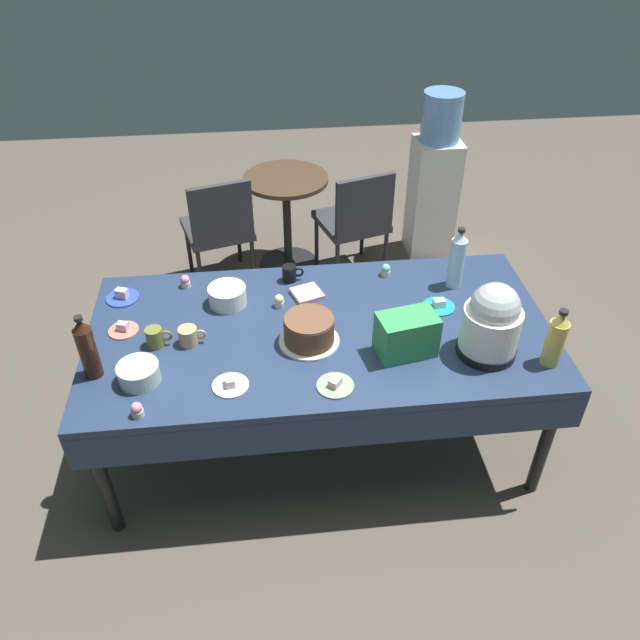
# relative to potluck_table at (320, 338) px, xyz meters

# --- Properties ---
(ground) EXTENTS (9.00, 9.00, 0.00)m
(ground) POSITION_rel_potluck_table_xyz_m (0.00, 0.00, -0.69)
(ground) COLOR brown
(potluck_table) EXTENTS (2.20, 1.10, 0.75)m
(potluck_table) POSITION_rel_potluck_table_xyz_m (0.00, 0.00, 0.00)
(potluck_table) COLOR navy
(potluck_table) RESTS_ON ground
(frosted_layer_cake) EXTENTS (0.28, 0.28, 0.14)m
(frosted_layer_cake) POSITION_rel_potluck_table_xyz_m (-0.06, -0.10, 0.13)
(frosted_layer_cake) COLOR silver
(frosted_layer_cake) RESTS_ON potluck_table
(slow_cooker) EXTENTS (0.27, 0.27, 0.36)m
(slow_cooker) POSITION_rel_potluck_table_xyz_m (0.73, -0.26, 0.23)
(slow_cooker) COLOR black
(slow_cooker) RESTS_ON potluck_table
(glass_salad_bowl) EXTENTS (0.18, 0.18, 0.09)m
(glass_salad_bowl) POSITION_rel_potluck_table_xyz_m (-0.81, -0.27, 0.10)
(glass_salad_bowl) COLOR #B2C6BC
(glass_salad_bowl) RESTS_ON potluck_table
(ceramic_snack_bowl) EXTENTS (0.19, 0.19, 0.10)m
(ceramic_snack_bowl) POSITION_rel_potluck_table_xyz_m (-0.44, 0.25, 0.11)
(ceramic_snack_bowl) COLOR silver
(ceramic_snack_bowl) RESTS_ON potluck_table
(dessert_plate_coral) EXTENTS (0.14, 0.14, 0.05)m
(dessert_plate_coral) POSITION_rel_potluck_table_xyz_m (-0.93, 0.08, 0.07)
(dessert_plate_coral) COLOR #E07266
(dessert_plate_coral) RESTS_ON potluck_table
(dessert_plate_teal) EXTENTS (0.16, 0.16, 0.05)m
(dessert_plate_teal) POSITION_rel_potluck_table_xyz_m (0.61, 0.10, 0.07)
(dessert_plate_teal) COLOR teal
(dessert_plate_teal) RESTS_ON potluck_table
(dessert_plate_white) EXTENTS (0.16, 0.16, 0.05)m
(dessert_plate_white) POSITION_rel_potluck_table_xyz_m (-0.42, -0.35, 0.07)
(dessert_plate_white) COLOR white
(dessert_plate_white) RESTS_ON potluck_table
(dessert_plate_cobalt) EXTENTS (0.17, 0.17, 0.06)m
(dessert_plate_cobalt) POSITION_rel_potluck_table_xyz_m (-0.97, 0.35, 0.08)
(dessert_plate_cobalt) COLOR #2D4CB2
(dessert_plate_cobalt) RESTS_ON potluck_table
(dessert_plate_sage) EXTENTS (0.16, 0.16, 0.04)m
(dessert_plate_sage) POSITION_rel_potluck_table_xyz_m (0.02, -0.40, 0.07)
(dessert_plate_sage) COLOR #8CA87F
(dessert_plate_sage) RESTS_ON potluck_table
(cupcake_rose) EXTENTS (0.05, 0.05, 0.07)m
(cupcake_rose) POSITION_rel_potluck_table_xyz_m (-0.66, 0.42, 0.09)
(cupcake_rose) COLOR beige
(cupcake_rose) RESTS_ON potluck_table
(cupcake_berry) EXTENTS (0.05, 0.05, 0.07)m
(cupcake_berry) POSITION_rel_potluck_table_xyz_m (-0.18, 0.20, 0.09)
(cupcake_berry) COLOR beige
(cupcake_berry) RESTS_ON potluck_table
(cupcake_cocoa) EXTENTS (0.05, 0.05, 0.07)m
(cupcake_cocoa) POSITION_rel_potluck_table_xyz_m (0.40, 0.41, 0.09)
(cupcake_cocoa) COLOR beige
(cupcake_cocoa) RESTS_ON potluck_table
(cupcake_mint) EXTENTS (0.05, 0.05, 0.07)m
(cupcake_mint) POSITION_rel_potluck_table_xyz_m (-0.80, -0.48, 0.09)
(cupcake_mint) COLOR beige
(cupcake_mint) RESTS_ON potluck_table
(soda_bottle_cola) EXTENTS (0.08, 0.08, 0.32)m
(soda_bottle_cola) POSITION_rel_potluck_table_xyz_m (-1.01, -0.21, 0.21)
(soda_bottle_cola) COLOR #33190F
(soda_bottle_cola) RESTS_ON potluck_table
(soda_bottle_ginger_ale) EXTENTS (0.09, 0.09, 0.29)m
(soda_bottle_ginger_ale) POSITION_rel_potluck_table_xyz_m (0.99, -0.35, 0.20)
(soda_bottle_ginger_ale) COLOR gold
(soda_bottle_ginger_ale) RESTS_ON potluck_table
(soda_bottle_water) EXTENTS (0.08, 0.08, 0.34)m
(soda_bottle_water) POSITION_rel_potluck_table_xyz_m (0.73, 0.29, 0.22)
(soda_bottle_water) COLOR silver
(soda_bottle_water) RESTS_ON potluck_table
(coffee_mug_tan) EXTENTS (0.13, 0.09, 0.09)m
(coffee_mug_tan) POSITION_rel_potluck_table_xyz_m (-0.61, -0.04, 0.11)
(coffee_mug_tan) COLOR tan
(coffee_mug_tan) RESTS_ON potluck_table
(coffee_mug_olive) EXTENTS (0.12, 0.08, 0.10)m
(coffee_mug_olive) POSITION_rel_potluck_table_xyz_m (-0.76, -0.04, 0.11)
(coffee_mug_olive) COLOR olive
(coffee_mug_olive) RESTS_ON potluck_table
(coffee_mug_black) EXTENTS (0.11, 0.07, 0.09)m
(coffee_mug_black) POSITION_rel_potluck_table_xyz_m (-0.11, 0.42, 0.11)
(coffee_mug_black) COLOR black
(coffee_mug_black) RESTS_ON potluck_table
(soda_carton) EXTENTS (0.29, 0.21, 0.20)m
(soda_carton) POSITION_rel_potluck_table_xyz_m (0.36, -0.21, 0.16)
(soda_carton) COLOR #338C4C
(soda_carton) RESTS_ON potluck_table
(paper_napkin_stack) EXTENTS (0.18, 0.18, 0.02)m
(paper_napkin_stack) POSITION_rel_potluck_table_xyz_m (-0.04, 0.27, 0.07)
(paper_napkin_stack) COLOR pink
(paper_napkin_stack) RESTS_ON potluck_table
(maroon_chair_left) EXTENTS (0.54, 0.54, 0.85)m
(maroon_chair_left) POSITION_rel_potluck_table_xyz_m (-0.53, 1.52, -0.20)
(maroon_chair_left) COLOR #333338
(maroon_chair_left) RESTS_ON ground
(maroon_chair_right) EXTENTS (0.55, 0.55, 0.85)m
(maroon_chair_right) POSITION_rel_potluck_table_xyz_m (0.42, 1.52, -0.20)
(maroon_chair_right) COLOR #333338
(maroon_chair_right) RESTS_ON ground
(round_cafe_table) EXTENTS (0.60, 0.60, 0.72)m
(round_cafe_table) POSITION_rel_potluck_table_xyz_m (-0.05, 1.74, -0.19)
(round_cafe_table) COLOR #473323
(round_cafe_table) RESTS_ON ground
(water_cooler) EXTENTS (0.32, 0.32, 1.24)m
(water_cooler) POSITION_rel_potluck_table_xyz_m (1.05, 1.83, -0.10)
(water_cooler) COLOR silver
(water_cooler) RESTS_ON ground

